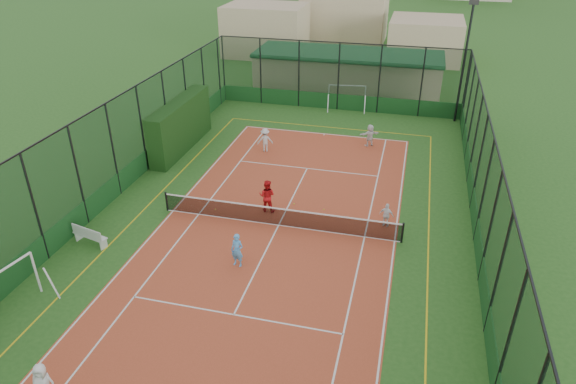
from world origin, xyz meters
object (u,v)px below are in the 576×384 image
Objects in this scene: child_far_back at (370,135)px; coach at (267,196)px; child_far_right at (387,215)px; child_near_mid at (237,250)px; child_near_left at (43,383)px; floodlight_ne at (464,64)px; futsal_goal_far at (347,97)px; child_far_left at (265,140)px; futsal_goal_near at (5,294)px; white_bench at (90,235)px; clubhouse at (348,71)px.

child_far_back is 0.85× the size of coach.
child_far_right is at bearing -179.28° from coach.
coach is (-0.06, 4.65, 0.09)m from child_near_mid.
child_far_back is at bearing 57.69° from child_near_left.
floodlight_ne is 8.59m from futsal_goal_far.
futsal_goal_far reaches higher than child_far_left.
child_near_mid is at bearing -44.80° from futsal_goal_near.
white_bench is at bearing 36.28° from child_far_right.
white_bench is (-16.40, -20.17, -3.63)m from floodlight_ne.
futsal_goal_far is 1.86× the size of child_near_mid.
coach is (-0.91, -20.80, -0.72)m from clubhouse.
child_far_left is at bearing -119.77° from futsal_goal_far.
white_bench is 22.47m from futsal_goal_far.
child_far_left is at bearing -5.88° from futsal_goal_near.
floodlight_ne is 4.72× the size of white_bench.
clubhouse reaches higher than child_near_left.
coach is at bearing -103.02° from futsal_goal_far.
child_near_mid is (7.26, 4.92, -0.17)m from futsal_goal_near.
child_far_left reaches higher than child_near_left.
child_far_left is at bearing -102.52° from clubhouse.
child_near_left is at bearing -107.12° from futsal_goal_far.
child_far_back is (-1.83, 9.44, 0.11)m from child_far_right.
child_far_right is (9.21, 12.61, -0.13)m from child_near_left.
child_near_mid is 11.83m from child_far_left.
clubhouse is at bearing -91.79° from coach.
futsal_goal_far reaches higher than white_bench.
white_bench is 0.60× the size of futsal_goal_near.
child_far_left is (4.73, 11.74, 0.27)m from white_bench.
child_near_left is 8.65m from child_near_mid.
coach is (-5.88, 0.00, 0.24)m from child_far_right.
futsal_goal_near is at bearing -116.33° from futsal_goal_far.
coach is at bearing -121.70° from floodlight_ne.
futsal_goal_far reaches higher than child_near_left.
floodlight_ne reaches higher than child_far_left.
child_far_right is (13.09, 9.57, -0.32)m from futsal_goal_near.
child_near_left reaches higher than child_far_right.
child_near_mid is at bearing 54.41° from child_far_right.
futsal_goal_far is at bearing -99.35° from child_far_back.
clubhouse is at bearing 97.24° from child_near_mid.
futsal_goal_near is at bearing 51.98° from child_far_right.
child_near_mid is (3.39, 7.96, 0.02)m from child_near_left.
child_far_right is at bearing -76.56° from clubhouse.
floodlight_ne reaches higher than futsal_goal_near.
coach is (7.21, 9.57, -0.08)m from futsal_goal_near.
child_near_mid is 14.65m from child_far_back.
child_far_left is at bearing 81.46° from white_bench.
child_near_mid is at bearing 14.36° from white_bench.
child_near_left is 19.61m from child_far_left.
futsal_goal_near is 1.97× the size of child_near_left.
clubhouse is 21.41m from child_far_right.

